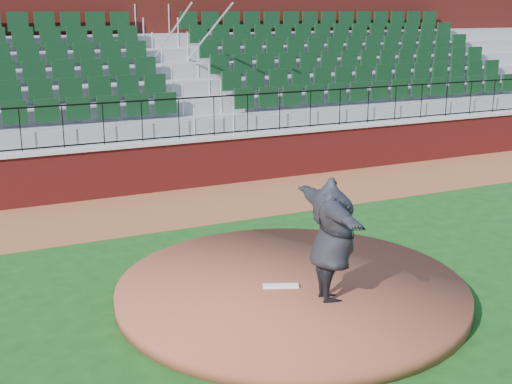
% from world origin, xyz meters
% --- Properties ---
extents(ground, '(90.00, 90.00, 0.00)m').
position_xyz_m(ground, '(0.00, 0.00, 0.00)').
color(ground, '#124213').
rests_on(ground, ground).
extents(warning_track, '(34.00, 3.20, 0.01)m').
position_xyz_m(warning_track, '(0.00, 5.40, 0.01)').
color(warning_track, brown).
rests_on(warning_track, ground).
extents(field_wall, '(34.00, 0.35, 1.20)m').
position_xyz_m(field_wall, '(0.00, 7.00, 0.60)').
color(field_wall, maroon).
rests_on(field_wall, ground).
extents(wall_cap, '(34.00, 0.45, 0.10)m').
position_xyz_m(wall_cap, '(0.00, 7.00, 1.25)').
color(wall_cap, '#B7B7B7').
rests_on(wall_cap, field_wall).
extents(wall_railing, '(34.00, 0.05, 1.00)m').
position_xyz_m(wall_railing, '(0.00, 7.00, 1.80)').
color(wall_railing, black).
rests_on(wall_railing, wall_cap).
extents(seating_stands, '(34.00, 5.10, 4.60)m').
position_xyz_m(seating_stands, '(0.00, 9.72, 2.30)').
color(seating_stands, gray).
rests_on(seating_stands, ground).
extents(concourse_wall, '(34.00, 0.50, 5.50)m').
position_xyz_m(concourse_wall, '(0.00, 12.52, 2.75)').
color(concourse_wall, maroon).
rests_on(concourse_wall, ground).
extents(pitchers_mound, '(5.55, 5.55, 0.25)m').
position_xyz_m(pitchers_mound, '(-0.20, -0.25, 0.12)').
color(pitchers_mound, brown).
rests_on(pitchers_mound, ground).
extents(pitching_rubber, '(0.57, 0.35, 0.04)m').
position_xyz_m(pitching_rubber, '(-0.43, -0.31, 0.27)').
color(pitching_rubber, white).
rests_on(pitching_rubber, pitchers_mound).
extents(pitcher, '(1.05, 2.40, 1.89)m').
position_xyz_m(pitcher, '(0.03, -1.04, 1.20)').
color(pitcher, black).
rests_on(pitcher, pitchers_mound).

